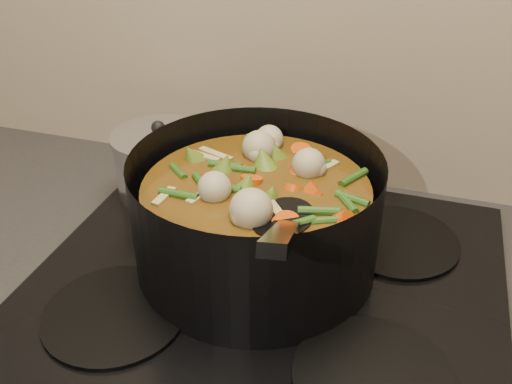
% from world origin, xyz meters
% --- Properties ---
extents(stovetop, '(0.62, 0.54, 0.03)m').
position_xyz_m(stovetop, '(0.00, 1.93, 0.92)').
color(stovetop, black).
rests_on(stovetop, counter).
extents(stockpot, '(0.34, 0.44, 0.24)m').
position_xyz_m(stockpot, '(-0.02, 1.95, 1.01)').
color(stockpot, black).
rests_on(stockpot, stovetop).
extents(saucepan, '(0.16, 0.16, 0.13)m').
position_xyz_m(saucepan, '(-0.23, 2.09, 0.98)').
color(saucepan, silver).
rests_on(saucepan, stovetop).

